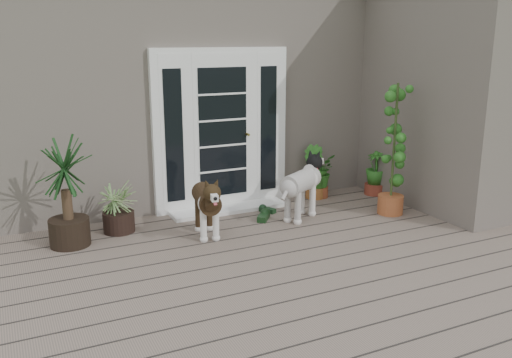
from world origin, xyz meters
name	(u,v)px	position (x,y,z in m)	size (l,w,h in m)	color
deck	(320,266)	(0.00, 0.40, 0.06)	(6.20, 4.60, 0.12)	#6B5B4C
house_main	(186,90)	(0.00, 4.65, 1.55)	(7.40, 4.00, 3.10)	#665E54
house_wing	(458,100)	(2.90, 1.50, 1.55)	(1.60, 2.40, 3.10)	#665E54
door_unit	(222,130)	(-0.20, 2.60, 1.19)	(1.90, 0.14, 2.15)	white
door_step	(229,208)	(-0.20, 2.40, 0.14)	(1.60, 0.40, 0.05)	white
brindle_dog	(206,209)	(-0.81, 1.61, 0.46)	(0.35, 0.81, 0.67)	#3D2916
white_dog	(301,192)	(0.50, 1.68, 0.48)	(0.37, 0.87, 0.72)	white
spider_plant	(118,205)	(-1.72, 2.20, 0.45)	(0.62, 0.62, 0.67)	#93A666
yucca	(66,193)	(-2.31, 2.00, 0.74)	(0.85, 0.85, 1.23)	#113416
herb_a	(320,179)	(1.26, 2.40, 0.39)	(0.42, 0.42, 0.53)	#204C15
herb_b	(315,179)	(1.17, 2.40, 0.40)	(0.37, 0.37, 0.56)	#1C6420
herb_c	(375,176)	(2.07, 2.17, 0.40)	(0.35, 0.35, 0.55)	#1C631E
sapling	(394,148)	(1.68, 1.34, 1.01)	(0.52, 0.52, 1.78)	#17531D
clog_left	(268,209)	(0.24, 2.09, 0.16)	(0.12, 0.26, 0.08)	black
clog_right	(264,216)	(0.05, 1.84, 0.17)	(0.15, 0.33, 0.10)	black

